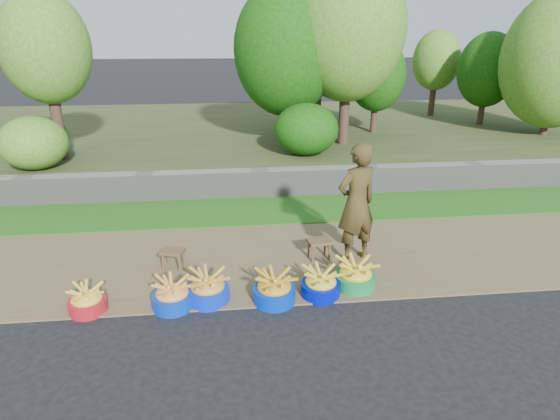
{
  "coord_description": "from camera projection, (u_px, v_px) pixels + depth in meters",
  "views": [
    {
      "loc": [
        -0.59,
        -4.8,
        3.07
      ],
      "look_at": [
        0.09,
        1.3,
        0.75
      ],
      "focal_mm": 30.0,
      "sensor_mm": 36.0,
      "label": 1
    }
  ],
  "objects": [
    {
      "name": "ground_plane",
      "position": [
        284.0,
        307.0,
        5.61
      ],
      "size": [
        120.0,
        120.0,
        0.0
      ],
      "primitive_type": "plane",
      "color": "black",
      "rests_on": "ground"
    },
    {
      "name": "dirt_shoulder",
      "position": [
        274.0,
        259.0,
        6.77
      ],
      "size": [
        80.0,
        2.5,
        0.02
      ],
      "primitive_type": "cube",
      "color": "brown",
      "rests_on": "ground"
    },
    {
      "name": "grass_verge",
      "position": [
        263.0,
        210.0,
        8.62
      ],
      "size": [
        80.0,
        1.5,
        0.04
      ],
      "primitive_type": "cube",
      "color": "#255E16",
      "rests_on": "ground"
    },
    {
      "name": "retaining_wall",
      "position": [
        260.0,
        183.0,
        9.32
      ],
      "size": [
        80.0,
        0.35,
        0.55
      ],
      "primitive_type": "cube",
      "color": "slate",
      "rests_on": "ground"
    },
    {
      "name": "earth_bank",
      "position": [
        248.0,
        135.0,
        13.88
      ],
      "size": [
        80.0,
        10.0,
        0.5
      ],
      "primitive_type": "cube",
      "color": "#3A4421",
      "rests_on": "ground"
    },
    {
      "name": "vegetation",
      "position": [
        323.0,
        54.0,
        12.07
      ],
      "size": [
        32.84,
        8.28,
        4.55
      ],
      "color": "#3C271E",
      "rests_on": "earth_bank"
    },
    {
      "name": "basin_a",
      "position": [
        87.0,
        301.0,
        5.46
      ],
      "size": [
        0.44,
        0.44,
        0.33
      ],
      "color": "#A41420",
      "rests_on": "ground"
    },
    {
      "name": "basin_b",
      "position": [
        172.0,
        295.0,
        5.54
      ],
      "size": [
        0.49,
        0.49,
        0.37
      ],
      "color": "#052DB3",
      "rests_on": "ground"
    },
    {
      "name": "basin_c",
      "position": [
        208.0,
        288.0,
        5.67
      ],
      "size": [
        0.52,
        0.52,
        0.39
      ],
      "color": "#0528D8",
      "rests_on": "ground"
    },
    {
      "name": "basin_d",
      "position": [
        274.0,
        289.0,
        5.66
      ],
      "size": [
        0.52,
        0.52,
        0.39
      ],
      "color": "#0029BF",
      "rests_on": "ground"
    },
    {
      "name": "basin_e",
      "position": [
        321.0,
        284.0,
        5.79
      ],
      "size": [
        0.49,
        0.49,
        0.37
      ],
      "color": "#000BA5",
      "rests_on": "ground"
    },
    {
      "name": "basin_f",
      "position": [
        355.0,
        276.0,
        5.97
      ],
      "size": [
        0.52,
        0.52,
        0.39
      ],
      "color": "#127738",
      "rests_on": "ground"
    },
    {
      "name": "stool_left",
      "position": [
        173.0,
        254.0,
        6.42
      ],
      "size": [
        0.36,
        0.31,
        0.27
      ],
      "rotation": [
        0.0,
        0.0,
        -0.29
      ],
      "color": "brown",
      "rests_on": "dirt_shoulder"
    },
    {
      "name": "stool_right",
      "position": [
        319.0,
        244.0,
        6.69
      ],
      "size": [
        0.37,
        0.31,
        0.29
      ],
      "rotation": [
        0.0,
        0.0,
        0.18
      ],
      "color": "brown",
      "rests_on": "dirt_shoulder"
    },
    {
      "name": "vendor_woman",
      "position": [
        356.0,
        204.0,
        6.44
      ],
      "size": [
        0.73,
        0.61,
        1.71
      ],
      "primitive_type": "imported",
      "rotation": [
        0.0,
        0.0,
        3.53
      ],
      "color": "black",
      "rests_on": "dirt_shoulder"
    }
  ]
}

